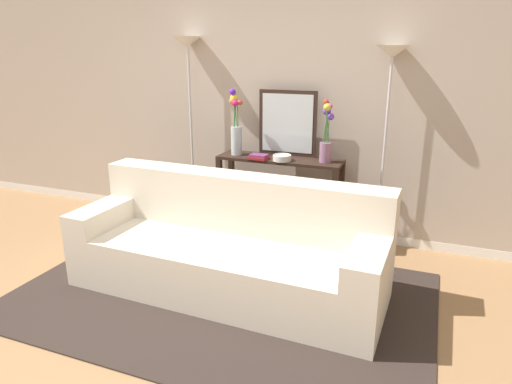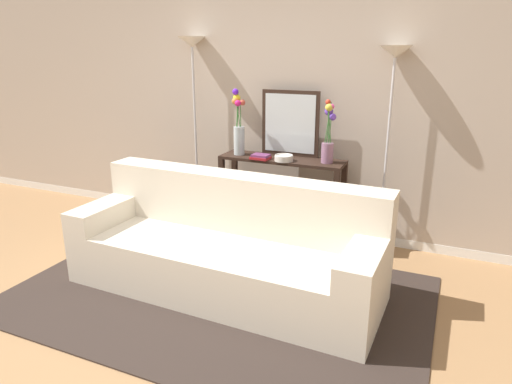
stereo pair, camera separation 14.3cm
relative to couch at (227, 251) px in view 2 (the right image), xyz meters
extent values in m
cube|color=#9E754C|center=(-0.21, -0.85, -0.33)|extent=(16.00, 16.00, 0.02)
cube|color=white|center=(-0.21, 1.43, -0.27)|extent=(12.00, 0.15, 0.09)
cube|color=#B7A899|center=(-0.21, 1.43, 1.19)|extent=(12.00, 0.14, 2.83)
cube|color=#332823|center=(0.00, -0.16, -0.31)|extent=(3.13, 2.00, 0.01)
cube|color=beige|center=(0.00, -0.06, -0.11)|extent=(2.45, 0.92, 0.42)
cube|color=beige|center=(0.01, 0.24, 0.33)|extent=(2.43, 0.33, 0.46)
cube|color=beige|center=(-1.09, -0.03, -0.02)|extent=(0.26, 0.86, 0.60)
cube|color=beige|center=(1.09, -0.09, -0.02)|extent=(0.26, 0.86, 0.60)
cube|color=black|center=(0.04, 1.09, 0.50)|extent=(1.21, 0.34, 0.03)
cube|color=black|center=(0.04, 1.09, -0.17)|extent=(1.11, 0.29, 0.01)
cube|color=black|center=(-0.54, 0.95, 0.09)|extent=(0.05, 0.05, 0.81)
cube|color=black|center=(0.62, 0.95, 0.09)|extent=(0.05, 0.05, 0.81)
cube|color=black|center=(-0.54, 1.24, 0.09)|extent=(0.05, 0.05, 0.81)
cube|color=black|center=(0.62, 1.24, 0.09)|extent=(0.05, 0.05, 0.81)
cylinder|color=silver|center=(-0.99, 1.23, -0.31)|extent=(0.26, 0.26, 0.02)
cylinder|color=silver|center=(-0.99, 1.23, 0.62)|extent=(0.02, 0.02, 1.83)
cone|color=silver|center=(-0.99, 1.23, 1.58)|extent=(0.28, 0.28, 0.10)
cylinder|color=silver|center=(0.99, 1.23, -0.31)|extent=(0.26, 0.26, 0.02)
cylinder|color=silver|center=(0.99, 1.23, 0.58)|extent=(0.02, 0.02, 1.74)
cone|color=silver|center=(0.99, 1.23, 1.50)|extent=(0.28, 0.28, 0.10)
cube|color=black|center=(0.07, 1.23, 0.83)|extent=(0.57, 0.02, 0.63)
cube|color=silver|center=(0.07, 1.22, 0.83)|extent=(0.50, 0.01, 0.56)
cylinder|color=silver|center=(-0.40, 1.07, 0.66)|extent=(0.11, 0.11, 0.28)
cylinder|color=#3D7538|center=(-0.42, 1.08, 0.93)|extent=(0.02, 0.03, 0.27)
sphere|color=yellow|center=(-0.43, 1.09, 1.07)|extent=(0.07, 0.07, 0.07)
cylinder|color=#3D7538|center=(-0.42, 1.07, 0.92)|extent=(0.01, 0.03, 0.24)
sphere|color=#CC8039|center=(-0.44, 1.06, 1.04)|extent=(0.06, 0.06, 0.06)
cylinder|color=#3D7538|center=(-0.39, 1.08, 0.91)|extent=(0.02, 0.04, 0.23)
sphere|color=#BF4A3A|center=(-0.37, 1.08, 1.03)|extent=(0.06, 0.06, 0.06)
cylinder|color=#3D7538|center=(-0.40, 1.06, 0.91)|extent=(0.04, 0.01, 0.23)
sphere|color=#DB1D78|center=(-0.40, 1.04, 1.02)|extent=(0.06, 0.06, 0.06)
cylinder|color=#3D7538|center=(-0.42, 1.07, 0.96)|extent=(0.01, 0.04, 0.33)
sphere|color=#6022E5|center=(-0.44, 1.07, 1.13)|extent=(0.06, 0.06, 0.06)
cylinder|color=gray|center=(0.48, 1.09, 0.61)|extent=(0.11, 0.11, 0.18)
cylinder|color=#3D7538|center=(0.49, 1.10, 0.82)|extent=(0.02, 0.03, 0.23)
sphere|color=#7143D2|center=(0.51, 1.11, 0.94)|extent=(0.06, 0.06, 0.06)
cylinder|color=#3D7538|center=(0.49, 1.07, 0.86)|extent=(0.03, 0.01, 0.32)
sphere|color=gold|center=(0.49, 1.05, 1.02)|extent=(0.07, 0.07, 0.07)
cylinder|color=#3D7538|center=(0.47, 1.10, 0.88)|extent=(0.04, 0.03, 0.36)
sphere|color=red|center=(0.46, 1.12, 1.06)|extent=(0.05, 0.05, 0.05)
cylinder|color=#3D7538|center=(0.48, 1.10, 0.84)|extent=(0.03, 0.01, 0.28)
sphere|color=#6A40C4|center=(0.47, 1.12, 0.98)|extent=(0.08, 0.08, 0.08)
cylinder|color=#3D7538|center=(0.49, 1.08, 0.87)|extent=(0.04, 0.04, 0.33)
sphere|color=#D64189|center=(0.51, 1.06, 1.03)|extent=(0.05, 0.05, 0.05)
cylinder|color=silver|center=(0.10, 0.99, 0.54)|extent=(0.17, 0.17, 0.05)
torus|color=silver|center=(0.10, 0.99, 0.57)|extent=(0.17, 0.17, 0.01)
cube|color=maroon|center=(-0.13, 0.98, 0.53)|extent=(0.18, 0.14, 0.02)
cube|color=#6B3360|center=(-0.13, 0.98, 0.55)|extent=(0.16, 0.13, 0.02)
cube|color=#1E7075|center=(-0.44, 1.09, -0.27)|extent=(0.03, 0.16, 0.10)
cube|color=slate|center=(-0.40, 1.09, -0.25)|extent=(0.04, 0.18, 0.12)
cube|color=#6B3360|center=(-0.35, 1.09, -0.27)|extent=(0.06, 0.15, 0.10)
cube|color=#236033|center=(-0.30, 1.09, -0.26)|extent=(0.03, 0.15, 0.11)
cube|color=navy|center=(-0.27, 1.09, -0.25)|extent=(0.04, 0.18, 0.13)
cube|color=tan|center=(-0.23, 1.09, -0.26)|extent=(0.04, 0.14, 0.11)
cube|color=#BC3328|center=(-0.17, 1.09, -0.26)|extent=(0.06, 0.16, 0.12)
cube|color=maroon|center=(-0.13, 1.09, -0.26)|extent=(0.03, 0.14, 0.11)
cube|color=#2D2D33|center=(-0.09, 1.09, -0.27)|extent=(0.05, 0.14, 0.10)
cube|color=gold|center=(-0.04, 1.09, -0.27)|extent=(0.04, 0.14, 0.10)
camera|label=1|loc=(1.40, -2.97, 1.52)|focal=32.14mm
camera|label=2|loc=(1.54, -2.92, 1.52)|focal=32.14mm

